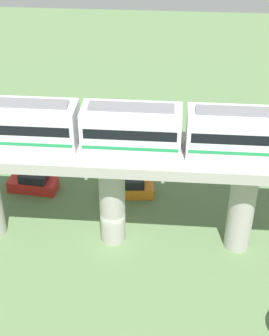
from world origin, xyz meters
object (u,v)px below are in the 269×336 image
at_px(parked_car_red, 33,182).
at_px(parked_car_orange, 129,187).
at_px(train, 131,129).
at_px(parked_car_black, 103,144).

distance_m(parked_car_red, parked_car_orange, 8.39).
relative_size(train, parked_car_orange, 4.70).
height_order(train, parked_car_black, train).
bearing_deg(parked_car_orange, train, 1.30).
relative_size(train, parked_car_red, 4.72).
bearing_deg(parked_car_red, parked_car_black, 148.28).
xyz_separation_m(train, parked_car_orange, (-5.71, -0.71, -8.96)).
bearing_deg(parked_car_red, train, 62.79).
distance_m(parked_car_black, parked_car_orange, 7.68).
bearing_deg(parked_car_orange, parked_car_red, -96.00).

